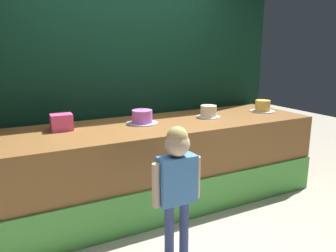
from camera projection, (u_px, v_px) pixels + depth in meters
ground_plane at (168, 224)px, 3.17m from camera, size 12.00×12.00×0.00m
stage_platform at (146, 165)px, 3.50m from camera, size 3.77×1.04×0.88m
curtain_backdrop at (123, 59)px, 3.78m from camera, size 4.10×0.08×3.05m
child_figure at (177, 175)px, 2.52m from camera, size 0.42×0.19×1.09m
pink_box at (61, 122)px, 3.17m from camera, size 0.21×0.18×0.16m
cake_left at (142, 117)px, 3.46m from camera, size 0.33×0.33×0.17m
cake_center at (208, 112)px, 3.78m from camera, size 0.27×0.27×0.14m
cake_right at (263, 106)px, 4.12m from camera, size 0.31×0.31×0.14m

